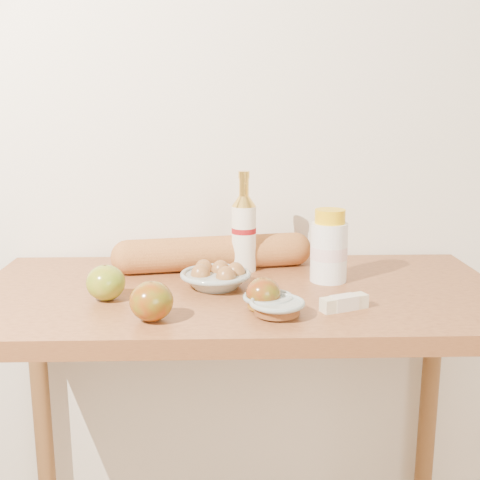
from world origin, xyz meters
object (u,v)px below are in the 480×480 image
Objects in this scene: cream_bottle at (329,248)px; baguette at (214,253)px; bourbon_bottle at (244,231)px; egg_bowl at (216,277)px; table at (240,339)px.

cream_bottle reaches higher than baguette.
egg_bowl is (-0.07, -0.14, -0.08)m from bourbon_bottle.
egg_bowl is at bearing 179.27° from cream_bottle.
baguette is (-0.27, 0.11, -0.04)m from cream_bottle.
bourbon_bottle reaches higher than table.
egg_bowl is at bearing 167.87° from table.
egg_bowl is at bearing -95.86° from bourbon_bottle.
egg_bowl is 0.16m from baguette.
cream_bottle is at bearing 14.71° from table.
egg_bowl is (-0.26, -0.04, -0.06)m from cream_bottle.
bourbon_bottle is 1.46× the size of cream_bottle.
bourbon_bottle reaches higher than baguette.
egg_bowl is (-0.05, 0.01, 0.15)m from table.
bourbon_bottle is at bearing 84.31° from table.
cream_bottle reaches higher than table.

